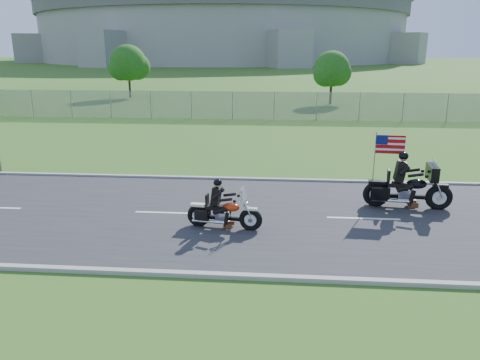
{
  "coord_description": "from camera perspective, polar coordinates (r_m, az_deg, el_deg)",
  "views": [
    {
      "loc": [
        1.37,
        -13.62,
        5.08
      ],
      "look_at": [
        0.22,
        0.0,
        1.17
      ],
      "focal_mm": 35.0,
      "sensor_mm": 36.0,
      "label": 1
    }
  ],
  "objects": [
    {
      "name": "motorcycle_lead",
      "position": [
        13.45,
        -2.09,
        -4.06
      ],
      "size": [
        2.23,
        0.72,
        1.5
      ],
      "rotation": [
        0.0,
        0.0,
        -0.13
      ],
      "color": "black",
      "rests_on": "ground"
    },
    {
      "name": "stadium",
      "position": [
        185.16,
        -1.95,
        19.22
      ],
      "size": [
        140.4,
        140.4,
        29.2
      ],
      "color": "#A3A099",
      "rests_on": "ground"
    },
    {
      "name": "fence",
      "position": [
        34.46,
        -5.96,
        9.08
      ],
      "size": [
        60.0,
        0.03,
        2.0
      ],
      "primitive_type": "cube",
      "color": "gray",
      "rests_on": "ground"
    },
    {
      "name": "ground",
      "position": [
        14.6,
        -0.87,
        -4.4
      ],
      "size": [
        420.0,
        420.0,
        0.0
      ],
      "primitive_type": "plane",
      "color": "#214D18",
      "rests_on": "ground"
    },
    {
      "name": "tree_fence_near",
      "position": [
        43.96,
        11.18,
        12.93
      ],
      "size": [
        3.52,
        3.28,
        4.75
      ],
      "color": "#382316",
      "rests_on": "ground"
    },
    {
      "name": "curb_south",
      "position": [
        10.9,
        -3.01,
        -11.55
      ],
      "size": [
        120.0,
        0.18,
        0.12
      ],
      "primitive_type": "cube",
      "color": "#9E9B93",
      "rests_on": "ground"
    },
    {
      "name": "road",
      "position": [
        14.6,
        -0.87,
        -4.33
      ],
      "size": [
        120.0,
        8.0,
        0.04
      ],
      "primitive_type": "cube",
      "color": "#28282B",
      "rests_on": "ground"
    },
    {
      "name": "tree_fence_mid",
      "position": [
        50.1,
        -13.39,
        13.52
      ],
      "size": [
        3.96,
        3.69,
        5.3
      ],
      "color": "#382316",
      "rests_on": "ground"
    },
    {
      "name": "curb_north",
      "position": [
        18.43,
        0.36,
        0.12
      ],
      "size": [
        120.0,
        0.18,
        0.12
      ],
      "primitive_type": "cube",
      "color": "#9E9B93",
      "rests_on": "ground"
    },
    {
      "name": "motorcycle_follow",
      "position": [
        16.02,
        19.74,
        -1.1
      ],
      "size": [
        2.81,
        0.95,
        2.34
      ],
      "rotation": [
        0.0,
        0.0,
        -0.09
      ],
      "color": "black",
      "rests_on": "ground"
    }
  ]
}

